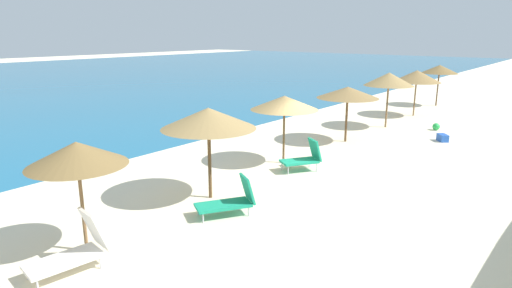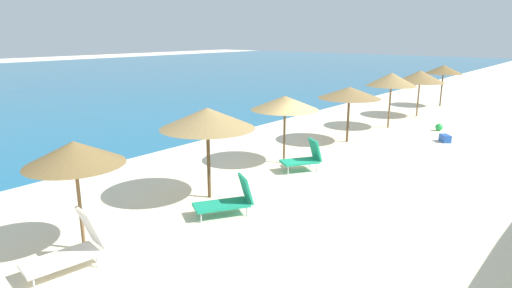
# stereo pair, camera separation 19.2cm
# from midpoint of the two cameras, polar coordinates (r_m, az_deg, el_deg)

# --- Properties ---
(ground_plane) EXTENTS (160.00, 160.00, 0.00)m
(ground_plane) POSITION_cam_midpoint_polar(r_m,az_deg,el_deg) (14.83, 8.09, -3.75)
(ground_plane) COLOR beige
(beach_umbrella_2) EXTENTS (2.05, 2.05, 2.43)m
(beach_umbrella_2) POSITION_cam_midpoint_polar(r_m,az_deg,el_deg) (9.66, -23.01, -1.20)
(beach_umbrella_2) COLOR brown
(beach_umbrella_2) RESTS_ON ground_plane
(beach_umbrella_3) EXTENTS (2.64, 2.64, 2.61)m
(beach_umbrella_3) POSITION_cam_midpoint_polar(r_m,az_deg,el_deg) (11.98, -6.73, 3.36)
(beach_umbrella_3) COLOR brown
(beach_umbrella_3) RESTS_ON ground_plane
(beach_umbrella_4) EXTENTS (2.40, 2.40, 2.45)m
(beach_umbrella_4) POSITION_cam_midpoint_polar(r_m,az_deg,el_deg) (15.34, 3.39, 5.42)
(beach_umbrella_4) COLOR brown
(beach_umbrella_4) RESTS_ON ground_plane
(beach_umbrella_5) EXTENTS (2.62, 2.62, 2.38)m
(beach_umbrella_5) POSITION_cam_midpoint_polar(r_m,az_deg,el_deg) (18.87, 11.68, 6.64)
(beach_umbrella_5) COLOR brown
(beach_umbrella_5) RESTS_ON ground_plane
(beach_umbrella_6) EXTENTS (2.41, 2.41, 2.71)m
(beach_umbrella_6) POSITION_cam_midpoint_polar(r_m,az_deg,el_deg) (22.31, 16.83, 8.15)
(beach_umbrella_6) COLOR brown
(beach_umbrella_6) RESTS_ON ground_plane
(beach_umbrella_7) EXTENTS (2.63, 2.63, 2.57)m
(beach_umbrella_7) POSITION_cam_midpoint_polar(r_m,az_deg,el_deg) (26.08, 20.17, 8.35)
(beach_umbrella_7) COLOR brown
(beach_umbrella_7) RESTS_ON ground_plane
(beach_umbrella_8) EXTENTS (2.27, 2.27, 2.61)m
(beach_umbrella_8) POSITION_cam_midpoint_polar(r_m,az_deg,el_deg) (30.30, 22.81, 9.04)
(beach_umbrella_8) COLOR brown
(beach_umbrella_8) RESTS_ON ground_plane
(lounge_chair_0) EXTENTS (1.61, 0.88, 1.16)m
(lounge_chair_0) POSITION_cam_midpoint_polar(r_m,az_deg,el_deg) (9.53, -23.25, -12.63)
(lounge_chair_0) COLOR white
(lounge_chair_0) RESTS_ON ground_plane
(lounge_chair_1) EXTENTS (1.47, 1.28, 1.08)m
(lounge_chair_1) POSITION_cam_midpoint_polar(r_m,az_deg,el_deg) (14.88, 6.02, -1.76)
(lounge_chair_1) COLOR #199972
(lounge_chair_1) RESTS_ON ground_plane
(lounge_chair_2) EXTENTS (1.61, 1.33, 1.00)m
(lounge_chair_2) POSITION_cam_midpoint_polar(r_m,az_deg,el_deg) (11.32, -3.85, -7.38)
(lounge_chair_2) COLOR #199972
(lounge_chair_2) RESTS_ON ground_plane
(beach_ball) EXTENTS (0.34, 0.34, 0.34)m
(beach_ball) POSITION_cam_midpoint_polar(r_m,az_deg,el_deg) (22.76, 22.37, 2.12)
(beach_ball) COLOR green
(beach_ball) RESTS_ON ground_plane
(cooler_box) EXTENTS (0.63, 0.60, 0.31)m
(cooler_box) POSITION_cam_midpoint_polar(r_m,az_deg,el_deg) (20.52, 23.07, 0.76)
(cooler_box) COLOR blue
(cooler_box) RESTS_ON ground_plane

